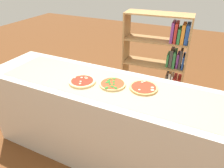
% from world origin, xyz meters
% --- Properties ---
extents(ground_plane, '(12.00, 12.00, 0.00)m').
position_xyz_m(ground_plane, '(0.00, 0.00, 0.00)').
color(ground_plane, brown).
extents(counter, '(2.69, 0.70, 0.92)m').
position_xyz_m(counter, '(0.00, 0.00, 0.46)').
color(counter, beige).
rests_on(counter, ground_plane).
extents(parchment_paper, '(2.25, 0.55, 0.00)m').
position_xyz_m(parchment_paper, '(0.00, 0.00, 0.92)').
color(parchment_paper, tan).
rests_on(parchment_paper, counter).
extents(pizza_mushroom_0, '(0.25, 0.25, 0.03)m').
position_xyz_m(pizza_mushroom_0, '(-0.28, -0.07, 0.93)').
color(pizza_mushroom_0, '#E5C17F').
rests_on(pizza_mushroom_0, parchment_paper).
extents(pizza_spinach_1, '(0.25, 0.25, 0.03)m').
position_xyz_m(pizza_spinach_1, '(-0.00, 0.01, 0.93)').
color(pizza_spinach_1, '#E5C17F').
rests_on(pizza_spinach_1, parchment_paper).
extents(pizza_mushroom_2, '(0.26, 0.26, 0.03)m').
position_xyz_m(pizza_mushroom_2, '(0.28, 0.08, 0.93)').
color(pizza_mushroom_2, tan).
rests_on(pizza_mushroom_2, parchment_paper).
extents(bookshelf, '(0.87, 0.36, 1.37)m').
position_xyz_m(bookshelf, '(0.22, 1.18, 0.71)').
color(bookshelf, '#A87A47').
rests_on(bookshelf, ground_plane).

